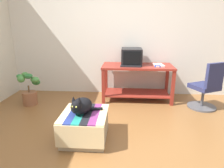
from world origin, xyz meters
TOP-DOWN VIEW (x-y plane):
  - ground_plane at (0.00, 0.00)m, footprint 14.00×14.00m
  - back_wall at (0.00, 2.05)m, footprint 8.00×0.10m
  - desk at (0.42, 1.60)m, footprint 1.42×0.66m
  - tv_monitor at (0.30, 1.69)m, footprint 0.41×0.49m
  - keyboard at (0.28, 1.45)m, footprint 0.41×0.17m
  - book at (0.83, 1.55)m, footprint 0.20×0.29m
  - ottoman_with_blanket at (-0.35, 0.03)m, footprint 0.60×0.67m
  - cat at (-0.39, 0.02)m, footprint 0.44×0.41m
  - potted_plant at (-1.67, 1.17)m, footprint 0.42×0.33m
  - office_chair at (1.67, 1.21)m, footprint 0.56×0.56m
  - stapler at (0.80, 1.44)m, footprint 0.11×0.05m

SIDE VIEW (x-z plane):
  - ground_plane at x=0.00m, z-range 0.00..0.00m
  - ottoman_with_blanket at x=-0.35m, z-range 0.00..0.39m
  - potted_plant at x=-1.67m, z-range -0.04..0.60m
  - office_chair at x=1.67m, z-range -0.06..0.83m
  - cat at x=-0.39m, z-range 0.36..0.63m
  - desk at x=0.42m, z-range 0.13..0.86m
  - keyboard at x=0.28m, z-range 0.73..0.75m
  - book at x=0.83m, z-range 0.73..0.76m
  - stapler at x=0.80m, z-range 0.73..0.77m
  - tv_monitor at x=0.30m, z-range 0.73..1.05m
  - back_wall at x=0.00m, z-range 0.00..2.60m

